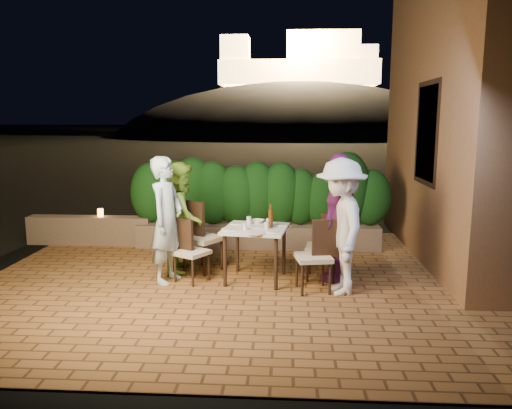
# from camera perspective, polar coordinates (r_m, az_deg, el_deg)

# --- Properties ---
(ground) EXTENTS (400.00, 400.00, 0.00)m
(ground) POSITION_cam_1_polar(r_m,az_deg,el_deg) (6.61, -2.80, -9.96)
(ground) COLOR black
(ground) RESTS_ON ground
(terrace_floor) EXTENTS (7.00, 6.00, 0.15)m
(terrace_floor) POSITION_cam_1_polar(r_m,az_deg,el_deg) (7.10, -2.34, -9.02)
(terrace_floor) COLOR brown
(terrace_floor) RESTS_ON ground
(building_wall) EXTENTS (1.60, 5.00, 5.00)m
(building_wall) POSITION_cam_1_polar(r_m,az_deg,el_deg) (8.69, 23.49, 10.87)
(building_wall) COLOR #9A663D
(building_wall) RESTS_ON ground
(window_pane) EXTENTS (0.08, 1.00, 1.40)m
(window_pane) POSITION_cam_1_polar(r_m,az_deg,el_deg) (7.98, 19.14, 7.71)
(window_pane) COLOR black
(window_pane) RESTS_ON building_wall
(window_frame) EXTENTS (0.06, 1.15, 1.55)m
(window_frame) POSITION_cam_1_polar(r_m,az_deg,el_deg) (7.97, 19.07, 7.71)
(window_frame) COLOR black
(window_frame) RESTS_ON building_wall
(planter) EXTENTS (4.20, 0.55, 0.40)m
(planter) POSITION_cam_1_polar(r_m,az_deg,el_deg) (8.74, 0.17, -3.55)
(planter) COLOR brown
(planter) RESTS_ON ground
(hedge) EXTENTS (4.00, 0.70, 1.10)m
(hedge) POSITION_cam_1_polar(r_m,az_deg,el_deg) (8.60, 0.18, 1.32)
(hedge) COLOR #113C11
(hedge) RESTS_ON planter
(parapet) EXTENTS (2.20, 0.30, 0.50)m
(parapet) POSITION_cam_1_polar(r_m,az_deg,el_deg) (9.39, -18.45, -2.81)
(parapet) COLOR brown
(parapet) RESTS_ON ground
(hill) EXTENTS (52.00, 40.00, 22.00)m
(hill) POSITION_cam_1_polar(r_m,az_deg,el_deg) (66.49, 4.71, 4.33)
(hill) COLOR black
(hill) RESTS_ON ground
(fortress) EXTENTS (26.00, 8.00, 8.00)m
(fortress) POSITION_cam_1_polar(r_m,az_deg,el_deg) (66.72, 4.89, 16.82)
(fortress) COLOR #FFCC7A
(fortress) RESTS_ON hill
(dining_table) EXTENTS (0.94, 0.94, 0.75)m
(dining_table) POSITION_cam_1_polar(r_m,az_deg,el_deg) (6.90, -0.05, -5.68)
(dining_table) COLOR white
(dining_table) RESTS_ON ground
(plate_nw) EXTENTS (0.23, 0.23, 0.01)m
(plate_nw) POSITION_cam_1_polar(r_m,az_deg,el_deg) (6.67, -3.03, -2.84)
(plate_nw) COLOR white
(plate_nw) RESTS_ON dining_table
(plate_sw) EXTENTS (0.20, 0.20, 0.01)m
(plate_sw) POSITION_cam_1_polar(r_m,az_deg,el_deg) (7.05, -2.21, -2.16)
(plate_sw) COLOR white
(plate_sw) RESTS_ON dining_table
(plate_ne) EXTENTS (0.22, 0.22, 0.01)m
(plate_ne) POSITION_cam_1_polar(r_m,az_deg,el_deg) (6.55, 1.70, -3.07)
(plate_ne) COLOR white
(plate_ne) RESTS_ON dining_table
(plate_se) EXTENTS (0.23, 0.23, 0.01)m
(plate_se) POSITION_cam_1_polar(r_m,az_deg,el_deg) (7.00, 2.84, -2.24)
(plate_se) COLOR white
(plate_se) RESTS_ON dining_table
(plate_centre) EXTENTS (0.21, 0.21, 0.01)m
(plate_centre) POSITION_cam_1_polar(r_m,az_deg,el_deg) (6.83, 0.01, -2.53)
(plate_centre) COLOR white
(plate_centre) RESTS_ON dining_table
(plate_front) EXTENTS (0.24, 0.24, 0.01)m
(plate_front) POSITION_cam_1_polar(r_m,az_deg,el_deg) (6.45, 0.01, -3.27)
(plate_front) COLOR white
(plate_front) RESTS_ON dining_table
(glass_nw) EXTENTS (0.06, 0.06, 0.10)m
(glass_nw) POSITION_cam_1_polar(r_m,az_deg,el_deg) (6.65, -1.26, -2.50)
(glass_nw) COLOR silver
(glass_nw) RESTS_ON dining_table
(glass_sw) EXTENTS (0.06, 0.06, 0.11)m
(glass_sw) POSITION_cam_1_polar(r_m,az_deg,el_deg) (7.00, -0.82, -1.82)
(glass_sw) COLOR silver
(glass_sw) RESTS_ON dining_table
(glass_ne) EXTENTS (0.06, 0.06, 0.10)m
(glass_ne) POSITION_cam_1_polar(r_m,az_deg,el_deg) (6.69, 1.22, -2.42)
(glass_ne) COLOR silver
(glass_ne) RESTS_ON dining_table
(glass_se) EXTENTS (0.06, 0.06, 0.11)m
(glass_se) POSITION_cam_1_polar(r_m,az_deg,el_deg) (6.87, 1.42, -2.05)
(glass_se) COLOR silver
(glass_se) RESTS_ON dining_table
(beer_bottle) EXTENTS (0.06, 0.06, 0.32)m
(beer_bottle) POSITION_cam_1_polar(r_m,az_deg,el_deg) (6.78, 1.68, -1.28)
(beer_bottle) COLOR #552C0E
(beer_bottle) RESTS_ON dining_table
(bowl) EXTENTS (0.25, 0.25, 0.05)m
(bowl) POSITION_cam_1_polar(r_m,az_deg,el_deg) (7.10, 0.17, -1.92)
(bowl) COLOR white
(bowl) RESTS_ON dining_table
(chair_left_front) EXTENTS (0.55, 0.55, 0.86)m
(chair_left_front) POSITION_cam_1_polar(r_m,az_deg,el_deg) (6.89, -7.36, -5.29)
(chair_left_front) COLOR black
(chair_left_front) RESTS_ON ground
(chair_left_back) EXTENTS (0.65, 0.65, 1.02)m
(chair_left_back) POSITION_cam_1_polar(r_m,az_deg,el_deg) (7.34, -6.11, -3.70)
(chair_left_back) COLOR black
(chair_left_back) RESTS_ON ground
(chair_right_front) EXTENTS (0.51, 0.51, 0.94)m
(chair_right_front) POSITION_cam_1_polar(r_m,az_deg,el_deg) (6.50, 6.58, -5.84)
(chair_right_front) COLOR black
(chair_right_front) RESTS_ON ground
(chair_right_back) EXTENTS (0.49, 0.49, 0.94)m
(chair_right_back) POSITION_cam_1_polar(r_m,az_deg,el_deg) (7.00, 7.51, -4.73)
(chair_right_back) COLOR black
(chair_right_back) RESTS_ON ground
(diner_blue) EXTENTS (0.56, 0.71, 1.72)m
(diner_blue) POSITION_cam_1_polar(r_m,az_deg,el_deg) (6.85, -10.17, -1.75)
(diner_blue) COLOR #A6C6D6
(diner_blue) RESTS_ON ground
(diner_green) EXTENTS (0.64, 0.81, 1.60)m
(diner_green) POSITION_cam_1_polar(r_m,az_deg,el_deg) (7.37, -8.38, -1.37)
(diner_green) COLOR #89C53D
(diner_green) RESTS_ON ground
(diner_white) EXTENTS (0.76, 1.18, 1.73)m
(diner_white) POSITION_cam_1_polar(r_m,az_deg,el_deg) (6.40, 9.68, -2.50)
(diner_white) COLOR white
(diner_white) RESTS_ON ground
(diner_purple) EXTENTS (0.81, 1.12, 1.76)m
(diner_purple) POSITION_cam_1_polar(r_m,az_deg,el_deg) (6.90, 9.50, -1.49)
(diner_purple) COLOR #792878
(diner_purple) RESTS_ON ground
(parapet_lamp) EXTENTS (0.10, 0.10, 0.14)m
(parapet_lamp) POSITION_cam_1_polar(r_m,az_deg,el_deg) (9.25, -17.36, -0.91)
(parapet_lamp) COLOR orange
(parapet_lamp) RESTS_ON parapet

